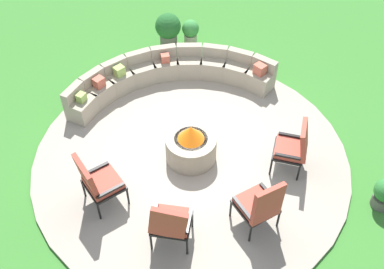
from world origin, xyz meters
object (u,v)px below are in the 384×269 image
Objects in this scene: curved_stone_bench at (168,76)px; lounge_chair_back_left at (260,205)px; lounge_chair_front_left at (97,181)px; potted_plant_2 at (168,29)px; potted_plant_1 at (191,31)px; lounge_chair_front_right at (170,223)px; lounge_chair_back_right at (294,146)px; fire_pit at (191,146)px.

curved_stone_bench is 3.71× the size of lounge_chair_back_left.
potted_plant_2 is at bearing 132.93° from lounge_chair_front_left.
potted_plant_1 is at bearing 19.78° from potted_plant_2.
potted_plant_1 is (-0.22, 5.47, -0.28)m from lounge_chair_front_right.
potted_plant_1 is at bearing 39.55° from lounge_chair_back_right.
fire_pit is at bearing 88.84° from lounge_chair_front_left.
lounge_chair_front_right is 1.02× the size of lounge_chair_back_right.
lounge_chair_front_right is 2.60m from lounge_chair_back_right.
lounge_chair_front_right is at bearing 162.55° from lounge_chair_back_left.
lounge_chair_back_left reaches higher than fire_pit.
fire_pit is at bearing 97.42° from lounge_chair_back_right.
potted_plant_1 is (-0.36, 3.67, -0.04)m from fire_pit.
fire_pit is at bearing 89.10° from lounge_chair_front_right.
curved_stone_bench is 3.85× the size of lounge_chair_front_right.
lounge_chair_front_left is 1.08× the size of lounge_chair_front_right.
potted_plant_2 is (-2.66, 3.56, -0.14)m from lounge_chair_back_right.
lounge_chair_back_right is at bearing 45.28° from lounge_chair_front_right.
lounge_chair_front_left is 4.67m from potted_plant_2.
fire_pit is at bearing -71.13° from curved_stone_bench.
potted_plant_1 is at bearing 71.55° from lounge_chair_back_left.
lounge_chair_front_right is at bearing 22.41° from lounge_chair_front_left.
curved_stone_bench is 3.56× the size of lounge_chair_front_left.
potted_plant_2 is (0.54, 4.64, -0.17)m from lounge_chair_front_left.
curved_stone_bench reaches higher than potted_plant_1.
fire_pit is 1.54× the size of potted_plant_1.
curved_stone_bench is at bearing -100.31° from potted_plant_1.
lounge_chair_back_left is 1.33× the size of potted_plant_2.
lounge_chair_back_left reaches higher than lounge_chair_front_right.
curved_stone_bench is (-0.67, 1.96, -0.03)m from fire_pit.
lounge_chair_front_left is 4.94m from potted_plant_1.
lounge_chair_front_right reaches higher than lounge_chair_back_right.
lounge_chair_front_right is (-0.14, -1.80, 0.24)m from fire_pit.
lounge_chair_front_left reaches higher than fire_pit.
lounge_chair_back_right is at bearing -60.04° from potted_plant_1.
fire_pit is 1.83m from lounge_chair_back_left.
lounge_chair_front_right reaches higher than fire_pit.
curved_stone_bench is at bearing 83.77° from lounge_chair_back_left.
curved_stone_bench is at bearing -82.89° from potted_plant_2.
lounge_chair_front_left reaches higher than lounge_chair_back_left.
potted_plant_2 is at bearing 103.85° from fire_pit.
lounge_chair_front_left is at bearing 118.19° from lounge_chair_back_right.
lounge_chair_front_left is at bearing -103.34° from curved_stone_bench.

